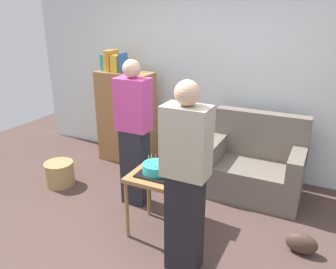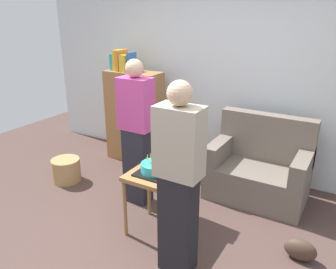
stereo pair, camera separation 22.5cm
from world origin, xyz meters
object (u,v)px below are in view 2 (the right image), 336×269
(couch, at_px, (259,170))
(person_holding_cake, at_px, (179,181))
(bookshelf, at_px, (134,115))
(birthday_cake, at_px, (155,169))
(side_table, at_px, (155,183))
(wicker_basket, at_px, (66,170))
(handbag, at_px, (300,250))
(person_blowing_candles, at_px, (137,133))

(couch, relative_size, person_holding_cake, 0.67)
(bookshelf, xyz_separation_m, birthday_cake, (1.20, -1.34, 0.01))
(bookshelf, distance_m, side_table, 1.81)
(wicker_basket, bearing_deg, handbag, -0.36)
(wicker_basket, height_order, handbag, wicker_basket)
(birthday_cake, bearing_deg, side_table, -43.33)
(couch, distance_m, wicker_basket, 2.42)
(handbag, bearing_deg, person_blowing_candles, 176.86)
(couch, distance_m, handbag, 1.14)
(couch, bearing_deg, person_holding_cake, -98.81)
(side_table, bearing_deg, bookshelf, 131.94)
(wicker_basket, bearing_deg, bookshelf, 71.09)
(bookshelf, bearing_deg, person_holding_cake, -45.57)
(bookshelf, relative_size, handbag, 5.65)
(side_table, bearing_deg, person_blowing_candles, 140.92)
(person_holding_cake, height_order, wicker_basket, person_holding_cake)
(bookshelf, bearing_deg, birthday_cake, -48.06)
(person_blowing_candles, distance_m, wicker_basket, 1.28)
(bookshelf, relative_size, person_blowing_candles, 0.97)
(bookshelf, height_order, wicker_basket, bookshelf)
(bookshelf, relative_size, side_table, 2.48)
(couch, distance_m, bookshelf, 1.92)
(couch, bearing_deg, handbag, -54.12)
(bookshelf, bearing_deg, wicker_basket, -108.91)
(bookshelf, bearing_deg, handbag, -22.50)
(side_table, height_order, handbag, side_table)
(birthday_cake, xyz_separation_m, handbag, (1.33, 0.29, -0.59))
(person_holding_cake, bearing_deg, person_blowing_candles, -33.21)
(side_table, distance_m, wicker_basket, 1.64)
(birthday_cake, bearing_deg, bookshelf, 131.94)
(birthday_cake, xyz_separation_m, person_blowing_candles, (-0.48, 0.39, 0.14))
(side_table, height_order, birthday_cake, birthday_cake)
(couch, height_order, birthday_cake, couch)
(couch, bearing_deg, wicker_basket, -158.47)
(couch, distance_m, person_holding_cake, 1.63)
(couch, relative_size, person_blowing_candles, 0.67)
(birthday_cake, height_order, person_holding_cake, person_holding_cake)
(person_holding_cake, xyz_separation_m, wicker_basket, (-2.00, 0.65, -0.68))
(couch, xyz_separation_m, side_table, (-0.68, -1.19, 0.20))
(bookshelf, xyz_separation_m, handbag, (2.54, -1.05, -0.58))
(person_holding_cake, bearing_deg, birthday_cake, -32.42)
(couch, height_order, person_blowing_candles, person_blowing_candles)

